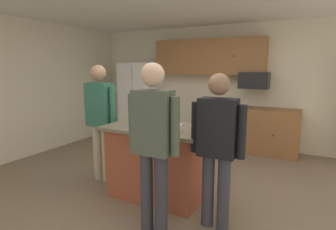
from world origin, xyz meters
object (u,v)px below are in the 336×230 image
(glass_short_whisky, at_px, (156,116))
(person_guest_left, at_px, (217,142))
(person_guest_by_door, at_px, (153,138))
(microwave_over_range, at_px, (254,80))
(person_guest_right, at_px, (100,115))
(mug_ceramic_white, at_px, (178,129))
(kitchen_island, at_px, (158,161))
(serving_tray, at_px, (163,126))
(refrigerator, at_px, (141,101))
(glass_dark_ale, at_px, (135,119))

(glass_short_whisky, bearing_deg, person_guest_left, -29.54)
(person_guest_by_door, bearing_deg, person_guest_left, -82.76)
(person_guest_left, xyz_separation_m, person_guest_by_door, (-0.54, -0.37, 0.07))
(microwave_over_range, bearing_deg, person_guest_right, -124.39)
(person_guest_by_door, height_order, glass_short_whisky, person_guest_by_door)
(person_guest_left, xyz_separation_m, glass_short_whisky, (-1.07, 0.60, 0.09))
(person_guest_right, bearing_deg, mug_ceramic_white, -6.51)
(kitchen_island, height_order, serving_tray, serving_tray)
(refrigerator, distance_m, serving_tray, 3.20)
(person_guest_by_door, xyz_separation_m, mug_ceramic_white, (0.02, 0.53, -0.01))
(person_guest_left, relative_size, mug_ceramic_white, 12.53)
(glass_short_whisky, bearing_deg, person_guest_right, -167.30)
(person_guest_left, xyz_separation_m, mug_ceramic_white, (-0.52, 0.16, 0.05))
(person_guest_by_door, bearing_deg, glass_dark_ale, 17.83)
(person_guest_by_door, distance_m, serving_tray, 0.73)
(glass_short_whisky, xyz_separation_m, serving_tray, (0.26, -0.29, -0.06))
(kitchen_island, bearing_deg, mug_ceramic_white, -25.90)
(person_guest_right, distance_m, glass_short_whisky, 0.87)
(kitchen_island, distance_m, serving_tray, 0.50)
(person_guest_right, height_order, glass_dark_ale, person_guest_right)
(person_guest_by_door, distance_m, person_guest_right, 1.58)
(kitchen_island, xyz_separation_m, glass_dark_ale, (-0.33, -0.01, 0.53))
(refrigerator, xyz_separation_m, kitchen_island, (1.87, -2.49, -0.42))
(person_guest_right, bearing_deg, glass_dark_ale, -3.02)
(glass_short_whisky, relative_size, serving_tray, 0.36)
(person_guest_left, relative_size, glass_short_whisky, 10.46)
(refrigerator, bearing_deg, mug_ceramic_white, -49.90)
(refrigerator, xyz_separation_m, glass_dark_ale, (1.54, -2.50, 0.11))
(refrigerator, distance_m, person_guest_by_door, 3.91)
(refrigerator, xyz_separation_m, person_guest_left, (2.77, -2.84, 0.04))
(kitchen_island, relative_size, glass_dark_ale, 10.11)
(kitchen_island, height_order, person_guest_left, person_guest_left)
(kitchen_island, xyz_separation_m, serving_tray, (0.10, -0.03, 0.49))
(glass_dark_ale, bearing_deg, person_guest_right, 173.16)
(person_guest_right, distance_m, serving_tray, 1.12)
(refrigerator, height_order, person_guest_left, refrigerator)
(person_guest_by_door, height_order, serving_tray, person_guest_by_door)
(refrigerator, relative_size, person_guest_left, 1.11)
(kitchen_island, distance_m, person_guest_by_door, 0.96)
(microwave_over_range, distance_m, person_guest_by_door, 3.37)
(kitchen_island, distance_m, mug_ceramic_white, 0.67)
(person_guest_left, bearing_deg, mug_ceramic_white, 3.90)
(microwave_over_range, xyz_separation_m, person_guest_left, (0.17, -2.95, -0.51))
(glass_short_whisky, height_order, glass_dark_ale, glass_short_whisky)
(mug_ceramic_white, distance_m, serving_tray, 0.32)
(microwave_over_range, distance_m, kitchen_island, 2.88)
(person_guest_by_door, xyz_separation_m, serving_tray, (-0.26, 0.68, -0.04))
(microwave_over_range, height_order, person_guest_right, person_guest_right)
(mug_ceramic_white, height_order, serving_tray, mug_ceramic_white)
(glass_dark_ale, bearing_deg, glass_short_whisky, 58.29)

